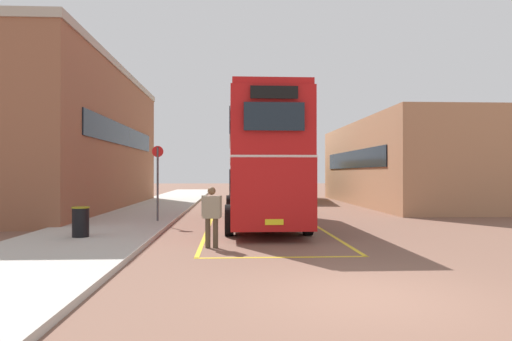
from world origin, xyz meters
name	(u,v)px	position (x,y,z in m)	size (l,w,h in m)	color
ground_plane	(278,215)	(0.00, 14.40, 0.00)	(135.60, 135.60, 0.00)	brown
sidewalk_left	(149,210)	(-6.50, 16.80, 0.07)	(4.00, 57.60, 0.14)	#B2ADA3
brick_building_left	(65,139)	(-11.33, 18.31, 3.88)	(6.59, 18.99, 7.74)	brown
depot_building_right	(413,164)	(9.41, 21.72, 2.61)	(7.89, 17.40, 5.23)	#AD7A56
double_decker_bus	(262,160)	(-1.02, 10.52, 2.51)	(2.85, 10.01, 4.75)	black
single_deck_bus	(292,178)	(2.24, 26.49, 1.64)	(3.39, 9.00, 3.02)	black
pedestrian_boarding	(212,213)	(-2.72, 5.03, 0.94)	(0.55, 0.28, 1.64)	#473828
litter_bin	(81,222)	(-6.60, 6.37, 0.58)	(0.51, 0.51, 0.88)	black
bus_stop_sign	(158,176)	(-5.09, 10.82, 1.89)	(0.44, 0.08, 2.93)	#4C4C51
bay_marking_yellow	(266,231)	(-1.02, 8.64, 0.00)	(4.24, 12.00, 0.01)	gold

